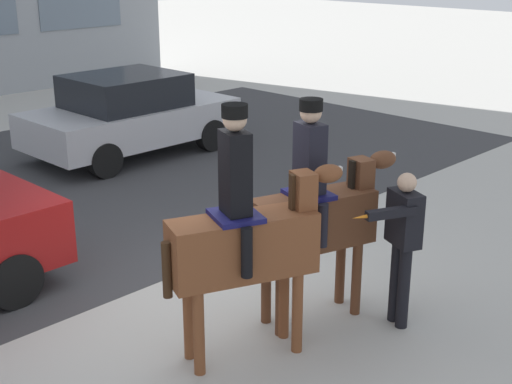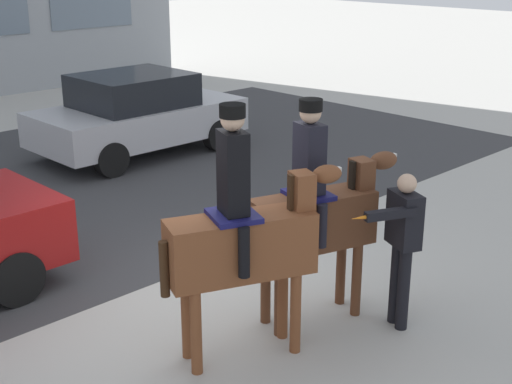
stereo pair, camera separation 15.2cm
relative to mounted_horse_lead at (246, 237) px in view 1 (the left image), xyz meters
The scene contains 6 objects.
ground_plane 1.96m from the mounted_horse_lead, 70.38° to the left, with size 80.00×80.00×0.00m, color #B2AFA8.
road_surface 6.31m from the mounted_horse_lead, 85.34° to the left, with size 19.25×8.50×0.01m.
mounted_horse_lead is the anchor object (origin of this frame).
mounted_horse_companion 1.05m from the mounted_horse_lead, ahead, with size 1.75×0.81×2.45m.
pedestrian_bystander 1.74m from the mounted_horse_lead, 25.19° to the right, with size 0.91×0.46×1.71m.
street_car_far_lane 7.72m from the mounted_horse_lead, 62.48° to the left, with size 4.06×2.06×1.59m.
Camera 1 is at (-4.89, -5.87, 3.86)m, focal length 50.00 mm.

